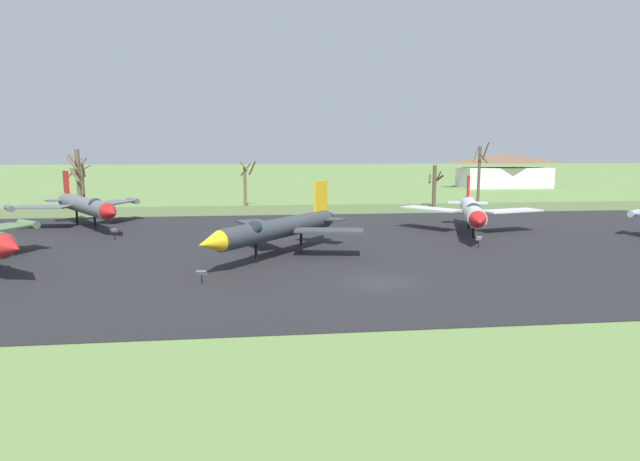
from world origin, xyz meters
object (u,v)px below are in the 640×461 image
at_px(jet_fighter_rear_center, 472,210).
at_px(jet_fighter_rear_left, 85,205).
at_px(info_placard_rear_left, 114,233).
at_px(visitor_building, 504,171).
at_px(jet_fighter_front_left, 277,228).
at_px(info_placard_rear_center, 479,241).
at_px(info_placard_front_left, 202,275).

distance_m(jet_fighter_rear_center, jet_fighter_rear_left, 39.85).
distance_m(info_placard_rear_left, visitor_building, 92.02).
relative_size(info_placard_rear_left, visitor_building, 0.05).
distance_m(jet_fighter_rear_left, info_placard_rear_left, 9.62).
xyz_separation_m(jet_fighter_front_left, jet_fighter_rear_left, (-19.56, 17.59, 0.20)).
relative_size(jet_fighter_rear_left, visitor_building, 0.81).
relative_size(info_placard_rear_center, info_placard_rear_left, 1.00).
distance_m(info_placard_front_left, jet_fighter_rear_center, 29.41).
bearing_deg(jet_fighter_rear_center, info_placard_rear_center, -108.22).
relative_size(jet_fighter_front_left, info_placard_rear_center, 12.92).
relative_size(jet_fighter_front_left, info_placard_rear_left, 12.94).
relative_size(jet_fighter_rear_center, info_placard_rear_left, 15.78).
height_order(info_placard_rear_left, visitor_building, visitor_building).
bearing_deg(info_placard_rear_center, jet_fighter_front_left, -174.45).
bearing_deg(visitor_building, jet_fighter_front_left, -126.45).
distance_m(jet_fighter_rear_center, info_placard_rear_left, 33.99).
xyz_separation_m(jet_fighter_rear_center, info_placard_rear_left, (-33.94, 0.60, -1.70)).
relative_size(jet_fighter_front_left, jet_fighter_rear_center, 0.82).
height_order(jet_fighter_front_left, info_placard_rear_left, jet_fighter_front_left).
height_order(info_placard_rear_center, info_placard_rear_left, info_placard_rear_center).
height_order(info_placard_front_left, visitor_building, visitor_building).
height_order(info_placard_front_left, info_placard_rear_center, info_placard_rear_center).
xyz_separation_m(info_placard_rear_center, jet_fighter_rear_left, (-36.50, 15.95, 1.83)).
xyz_separation_m(info_placard_front_left, visitor_building, (57.98, 79.41, 3.11)).
xyz_separation_m(jet_fighter_front_left, visitor_building, (53.06, 71.84, 1.37)).
xyz_separation_m(jet_fighter_front_left, info_placard_rear_left, (-14.60, 9.54, -1.59)).
bearing_deg(jet_fighter_front_left, info_placard_rear_center, 5.55).
relative_size(jet_fighter_rear_left, info_placard_rear_left, 15.09).
relative_size(info_placard_front_left, jet_fighter_rear_left, 0.05).
bearing_deg(jet_fighter_rear_center, jet_fighter_front_left, -155.19).
xyz_separation_m(info_placard_front_left, info_placard_rear_center, (21.86, 9.22, 0.11)).
distance_m(jet_fighter_front_left, info_placard_rear_center, 17.09).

